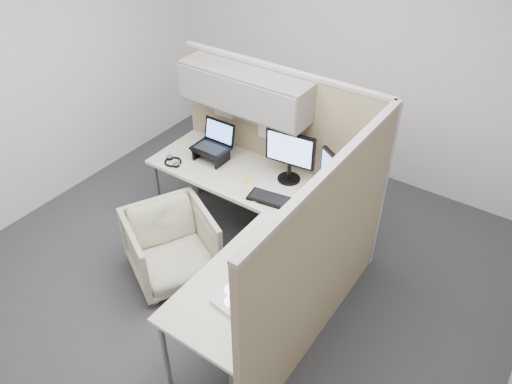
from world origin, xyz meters
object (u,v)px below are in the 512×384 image
Objects in this scene: desk at (250,217)px; monitor_left at (290,153)px; keyboard at (277,201)px; office_chair at (171,243)px.

monitor_left reaches higher than desk.
monitor_left is 0.43m from keyboard.
desk is 4.29× the size of monitor_left.
desk reaches higher than office_chair.
keyboard is at bearing 65.61° from desk.
monitor_left is at bearing -5.70° from office_chair.
monitor_left is at bearing 96.67° from keyboard.
desk is 4.02× the size of keyboard.
desk is at bearing -97.87° from monitor_left.
office_chair is at bearing -129.65° from monitor_left.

